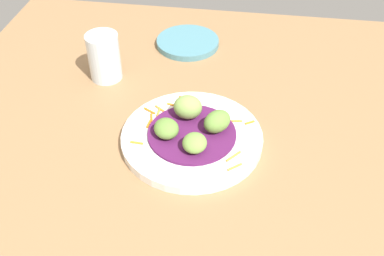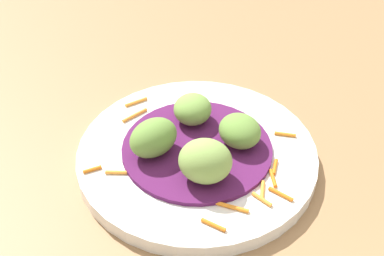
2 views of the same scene
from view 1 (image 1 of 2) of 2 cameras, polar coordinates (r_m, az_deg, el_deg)
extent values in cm
cube|color=#936D47|center=(83.06, 0.52, -3.39)|extent=(110.00, 110.00, 2.00)
cylinder|color=white|center=(83.61, -0.02, -1.25)|extent=(26.07, 26.07, 1.72)
cylinder|color=#51194C|center=(82.86, -0.02, -0.69)|extent=(16.29, 16.29, 0.51)
cylinder|color=orange|center=(78.99, 5.24, -3.57)|extent=(2.50, 2.84, 0.40)
cylinder|color=orange|center=(85.97, 5.58, 0.89)|extent=(2.27, 0.67, 0.40)
cylinder|color=orange|center=(87.78, -4.24, 1.99)|extent=(0.41, 2.53, 0.40)
cylinder|color=orange|center=(77.23, 5.39, -4.90)|extent=(2.47, 2.12, 0.40)
cylinder|color=orange|center=(90.97, -0.93, 3.75)|extent=(2.50, 1.33, 0.40)
cylinder|color=orange|center=(88.67, -4.09, 2.47)|extent=(2.11, 1.68, 0.40)
cylinder|color=orange|center=(85.36, -5.46, 0.55)|extent=(0.63, 2.23, 0.40)
cylinder|color=orange|center=(85.93, 7.28, 0.70)|extent=(1.87, 1.38, 0.40)
cylinder|color=orange|center=(89.26, -2.10, 2.86)|extent=(3.46, 1.08, 0.40)
cylinder|color=orange|center=(88.29, -5.37, 2.18)|extent=(2.55, 1.65, 0.40)
cylinder|color=orange|center=(86.57, -5.13, 1.26)|extent=(0.96, 2.38, 0.40)
cylinder|color=orange|center=(81.72, -6.96, -1.85)|extent=(2.39, 0.53, 0.40)
ellipsoid|color=#84A851|center=(84.71, -0.53, 2.65)|extent=(5.49, 4.82, 4.51)
ellipsoid|color=olive|center=(81.17, -3.25, -0.07)|extent=(6.44, 6.53, 3.25)
ellipsoid|color=#759E47|center=(78.23, 0.54, -1.92)|extent=(5.00, 5.12, 3.26)
ellipsoid|color=olive|center=(82.07, 3.18, 0.83)|extent=(6.59, 6.77, 3.99)
cylinder|color=teal|center=(111.22, -0.54, 10.74)|extent=(15.01, 15.01, 1.42)
cylinder|color=silver|center=(99.24, -11.01, 8.79)|extent=(6.87, 6.87, 10.33)
camera|label=2|loc=(1.06, 0.36, 32.47)|focal=50.14mm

